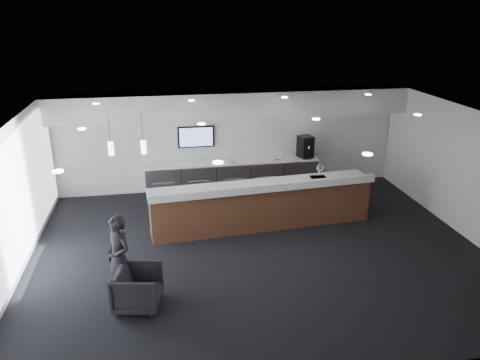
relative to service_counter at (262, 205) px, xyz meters
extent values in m
plane|color=black|center=(-0.35, -1.21, -0.57)|extent=(10.00, 10.00, 0.00)
cube|color=black|center=(-0.35, -1.21, 2.43)|extent=(10.00, 8.00, 0.02)
cube|color=white|center=(-0.35, 2.79, 0.93)|extent=(10.00, 0.02, 3.00)
cube|color=white|center=(-5.35, -1.21, 0.93)|extent=(0.02, 8.00, 3.00)
cube|color=white|center=(4.65, -1.21, 0.93)|extent=(0.02, 8.00, 3.00)
cube|color=silver|center=(-0.35, 2.34, 2.08)|extent=(10.00, 0.90, 0.70)
cube|color=silver|center=(-0.35, 2.76, 1.03)|extent=(9.80, 0.06, 1.40)
cube|color=silver|center=(-5.31, -1.21, 0.93)|extent=(0.04, 7.36, 2.55)
cube|color=gray|center=(-0.35, 2.43, -0.12)|extent=(5.00, 0.60, 0.90)
cube|color=white|center=(-0.35, 2.43, 0.35)|extent=(5.06, 0.66, 0.05)
cylinder|color=white|center=(-2.35, 2.11, -0.08)|extent=(0.60, 0.02, 0.02)
cylinder|color=white|center=(-1.35, 2.11, -0.08)|extent=(0.60, 0.02, 0.02)
cylinder|color=white|center=(-0.35, 2.11, -0.08)|extent=(0.60, 0.02, 0.02)
cylinder|color=white|center=(0.65, 2.11, -0.08)|extent=(0.60, 0.02, 0.02)
cylinder|color=white|center=(1.65, 2.11, -0.08)|extent=(0.60, 0.02, 0.02)
cube|color=black|center=(-1.35, 2.70, 1.08)|extent=(1.05, 0.07, 0.62)
cube|color=blue|center=(-1.35, 2.66, 1.08)|extent=(0.95, 0.01, 0.54)
cylinder|color=#F3E3BE|center=(-2.75, -0.41, 1.68)|extent=(0.12, 0.12, 0.30)
cylinder|color=#F3E3BE|center=(-3.45, -0.41, 1.68)|extent=(0.12, 0.12, 0.30)
cube|color=brown|center=(0.00, 0.01, -0.05)|extent=(5.51, 1.19, 1.05)
cube|color=white|center=(0.00, 0.01, 0.51)|extent=(5.60, 1.28, 0.06)
cube|color=white|center=(0.03, -0.41, 0.60)|extent=(5.54, 0.56, 0.18)
cylinder|color=white|center=(1.51, 0.23, 0.68)|extent=(0.04, 0.04, 0.28)
torus|color=white|center=(1.51, 0.17, 0.82)|extent=(0.19, 0.04, 0.19)
cube|color=black|center=(1.85, 2.41, 0.70)|extent=(0.46, 0.49, 0.65)
cube|color=white|center=(1.85, 2.18, 0.39)|extent=(0.23, 0.12, 0.02)
cube|color=silver|center=(-0.36, 2.31, 0.49)|extent=(0.16, 0.03, 0.23)
cube|color=silver|center=(1.03, 2.29, 0.50)|extent=(0.18, 0.08, 0.25)
imported|color=black|center=(-2.95, -2.88, -0.19)|extent=(0.97, 0.95, 0.76)
imported|color=black|center=(-3.27, -2.46, 0.24)|extent=(0.68, 0.71, 1.63)
imported|color=white|center=(1.29, 2.31, 0.42)|extent=(0.09, 0.09, 0.08)
imported|color=white|center=(1.15, 2.31, 0.42)|extent=(0.12, 0.12, 0.08)
imported|color=white|center=(1.01, 2.31, 0.42)|extent=(0.11, 0.11, 0.08)
imported|color=white|center=(0.87, 2.31, 0.42)|extent=(0.11, 0.11, 0.08)
camera|label=1|loc=(-2.41, -10.35, 4.60)|focal=35.00mm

